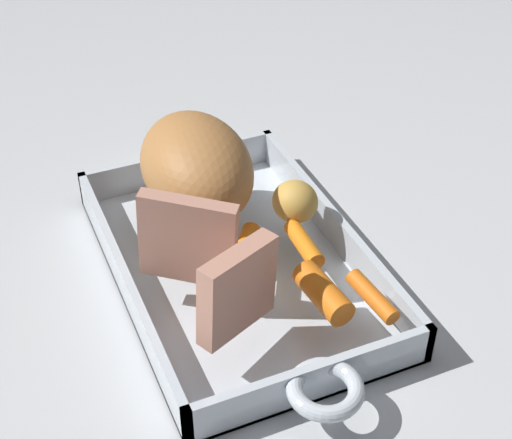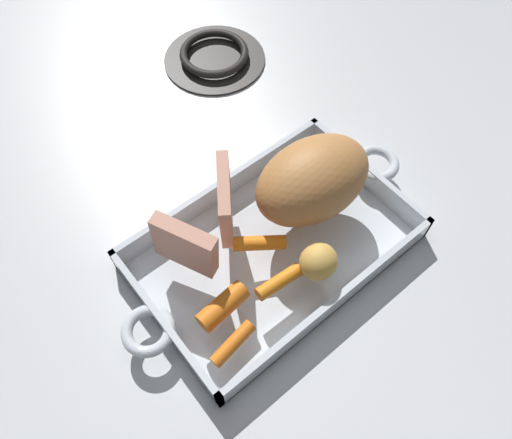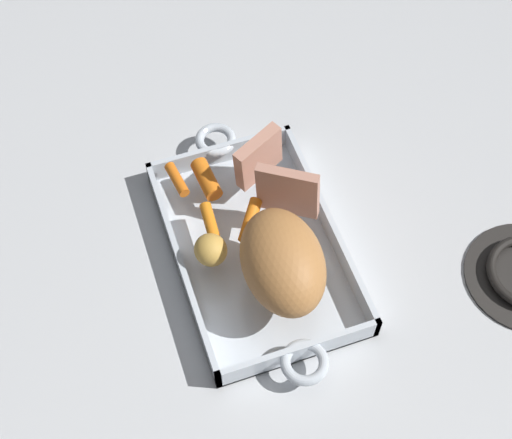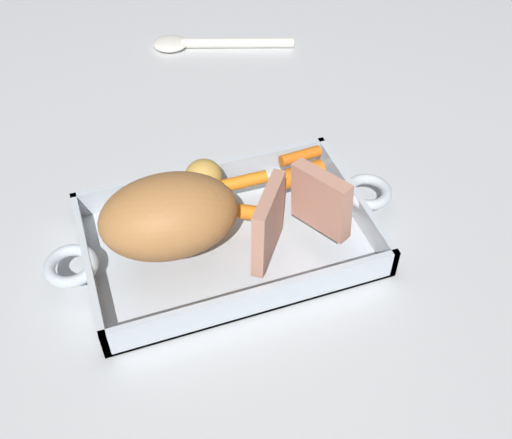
{
  "view_description": "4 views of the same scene",
  "coord_description": "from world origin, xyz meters",
  "px_view_note": "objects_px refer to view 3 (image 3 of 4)",
  "views": [
    {
      "loc": [
        -0.5,
        0.19,
        0.48
      ],
      "look_at": [
        -0.0,
        -0.02,
        0.06
      ],
      "focal_mm": 54.34,
      "sensor_mm": 36.0,
      "label": 1
    },
    {
      "loc": [
        -0.19,
        -0.2,
        0.54
      ],
      "look_at": [
        -0.02,
        0.01,
        0.08
      ],
      "focal_mm": 34.02,
      "sensor_mm": 36.0,
      "label": 2
    },
    {
      "loc": [
        0.46,
        -0.16,
        0.86
      ],
      "look_at": [
        -0.01,
        0.0,
        0.07
      ],
      "focal_mm": 51.89,
      "sensor_mm": 36.0,
      "label": 3
    },
    {
      "loc": [
        0.13,
        0.47,
        0.55
      ],
      "look_at": [
        -0.03,
        0.02,
        0.06
      ],
      "focal_mm": 43.75,
      "sensor_mm": 36.0,
      "label": 4
    }
  ],
  "objects_px": {
    "baby_carrot_long": "(249,221)",
    "baby_carrot_center_left": "(210,223)",
    "roasting_dish": "(256,248)",
    "roast_slice_thick": "(288,192)",
    "potato_corner": "(211,250)",
    "pork_roast": "(283,262)",
    "roast_slice_thin": "(258,157)",
    "baby_carrot_northeast": "(206,179)",
    "baby_carrot_southwest": "(177,179)"
  },
  "relations": [
    {
      "from": "baby_carrot_northeast",
      "to": "baby_carrot_center_left",
      "type": "xyz_separation_m",
      "value": [
        0.07,
        -0.02,
        -0.0
      ]
    },
    {
      "from": "potato_corner",
      "to": "pork_roast",
      "type": "bearing_deg",
      "value": 52.51
    },
    {
      "from": "roasting_dish",
      "to": "roast_slice_thin",
      "type": "bearing_deg",
      "value": 159.25
    },
    {
      "from": "pork_roast",
      "to": "roast_slice_thick",
      "type": "bearing_deg",
      "value": 156.26
    },
    {
      "from": "roasting_dish",
      "to": "roast_slice_thin",
      "type": "height_order",
      "value": "roast_slice_thin"
    },
    {
      "from": "roasting_dish",
      "to": "roast_slice_thick",
      "type": "relative_size",
      "value": 5.09
    },
    {
      "from": "roasting_dish",
      "to": "baby_carrot_center_left",
      "type": "xyz_separation_m",
      "value": [
        -0.04,
        -0.05,
        0.03
      ]
    },
    {
      "from": "roast_slice_thick",
      "to": "baby_carrot_southwest",
      "type": "bearing_deg",
      "value": -125.14
    },
    {
      "from": "roast_slice_thick",
      "to": "baby_carrot_northeast",
      "type": "height_order",
      "value": "roast_slice_thick"
    },
    {
      "from": "roast_slice_thin",
      "to": "baby_carrot_long",
      "type": "relative_size",
      "value": 1.19
    },
    {
      "from": "roasting_dish",
      "to": "baby_carrot_center_left",
      "type": "bearing_deg",
      "value": -125.57
    },
    {
      "from": "roast_slice_thin",
      "to": "baby_carrot_center_left",
      "type": "distance_m",
      "value": 0.11
    },
    {
      "from": "roast_slice_thin",
      "to": "baby_carrot_northeast",
      "type": "relative_size",
      "value": 1.24
    },
    {
      "from": "baby_carrot_center_left",
      "to": "baby_carrot_southwest",
      "type": "xyz_separation_m",
      "value": [
        -0.08,
        -0.02,
        -0.0
      ]
    },
    {
      "from": "roast_slice_thick",
      "to": "baby_carrot_long",
      "type": "distance_m",
      "value": 0.06
    },
    {
      "from": "roasting_dish",
      "to": "roast_slice_thick",
      "type": "height_order",
      "value": "roast_slice_thick"
    },
    {
      "from": "roast_slice_thin",
      "to": "potato_corner",
      "type": "xyz_separation_m",
      "value": [
        0.11,
        -0.1,
        -0.02
      ]
    },
    {
      "from": "roasting_dish",
      "to": "baby_carrot_southwest",
      "type": "distance_m",
      "value": 0.14
    },
    {
      "from": "roast_slice_thin",
      "to": "roast_slice_thick",
      "type": "height_order",
      "value": "roast_slice_thick"
    },
    {
      "from": "roast_slice_thick",
      "to": "baby_carrot_long",
      "type": "bearing_deg",
      "value": -83.41
    },
    {
      "from": "baby_carrot_long",
      "to": "baby_carrot_center_left",
      "type": "bearing_deg",
      "value": -105.4
    },
    {
      "from": "roasting_dish",
      "to": "baby_carrot_northeast",
      "type": "height_order",
      "value": "baby_carrot_northeast"
    },
    {
      "from": "roast_slice_thin",
      "to": "baby_carrot_southwest",
      "type": "xyz_separation_m",
      "value": [
        -0.02,
        -0.11,
        -0.03
      ]
    },
    {
      "from": "baby_carrot_center_left",
      "to": "baby_carrot_long",
      "type": "bearing_deg",
      "value": 74.6
    },
    {
      "from": "baby_carrot_northeast",
      "to": "baby_carrot_southwest",
      "type": "xyz_separation_m",
      "value": [
        -0.02,
        -0.04,
        -0.0
      ]
    },
    {
      "from": "baby_carrot_northeast",
      "to": "baby_carrot_long",
      "type": "xyz_separation_m",
      "value": [
        0.08,
        0.03,
        -0.0
      ]
    },
    {
      "from": "roast_slice_thick",
      "to": "potato_corner",
      "type": "relative_size",
      "value": 1.84
    },
    {
      "from": "baby_carrot_northeast",
      "to": "roast_slice_thin",
      "type": "bearing_deg",
      "value": 85.61
    },
    {
      "from": "pork_roast",
      "to": "roast_slice_thick",
      "type": "relative_size",
      "value": 1.82
    },
    {
      "from": "baby_carrot_center_left",
      "to": "pork_roast",
      "type": "bearing_deg",
      "value": 31.04
    },
    {
      "from": "baby_carrot_southwest",
      "to": "baby_carrot_center_left",
      "type": "bearing_deg",
      "value": 15.11
    },
    {
      "from": "baby_carrot_northeast",
      "to": "baby_carrot_southwest",
      "type": "bearing_deg",
      "value": -112.76
    },
    {
      "from": "baby_carrot_northeast",
      "to": "potato_corner",
      "type": "distance_m",
      "value": 0.11
    },
    {
      "from": "roasting_dish",
      "to": "roast_slice_thick",
      "type": "distance_m",
      "value": 0.09
    },
    {
      "from": "roasting_dish",
      "to": "roast_slice_thin",
      "type": "relative_size",
      "value": 5.67
    },
    {
      "from": "baby_carrot_long",
      "to": "baby_carrot_center_left",
      "type": "distance_m",
      "value": 0.05
    },
    {
      "from": "roast_slice_thin",
      "to": "roast_slice_thick",
      "type": "xyz_separation_m",
      "value": [
        0.07,
        0.02,
        0.0
      ]
    },
    {
      "from": "pork_roast",
      "to": "roast_slice_thin",
      "type": "relative_size",
      "value": 2.03
    },
    {
      "from": "roast_slice_thick",
      "to": "potato_corner",
      "type": "bearing_deg",
      "value": -71.73
    },
    {
      "from": "potato_corner",
      "to": "roast_slice_thin",
      "type": "bearing_deg",
      "value": 136.65
    },
    {
      "from": "pork_roast",
      "to": "potato_corner",
      "type": "bearing_deg",
      "value": -127.49
    },
    {
      "from": "roast_slice_thick",
      "to": "baby_carrot_northeast",
      "type": "distance_m",
      "value": 0.12
    },
    {
      "from": "roasting_dish",
      "to": "baby_carrot_center_left",
      "type": "relative_size",
      "value": 7.27
    },
    {
      "from": "roasting_dish",
      "to": "pork_roast",
      "type": "distance_m",
      "value": 0.1
    },
    {
      "from": "roast_slice_thin",
      "to": "potato_corner",
      "type": "relative_size",
      "value": 1.65
    },
    {
      "from": "roast_slice_thin",
      "to": "baby_carrot_long",
      "type": "distance_m",
      "value": 0.09
    },
    {
      "from": "roasting_dish",
      "to": "potato_corner",
      "type": "xyz_separation_m",
      "value": [
        0.01,
        -0.06,
        0.05
      ]
    },
    {
      "from": "roast_slice_thin",
      "to": "baby_carrot_northeast",
      "type": "height_order",
      "value": "roast_slice_thin"
    },
    {
      "from": "roast_slice_thin",
      "to": "baby_carrot_southwest",
      "type": "distance_m",
      "value": 0.11
    },
    {
      "from": "pork_roast",
      "to": "baby_carrot_long",
      "type": "relative_size",
      "value": 2.41
    }
  ]
}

